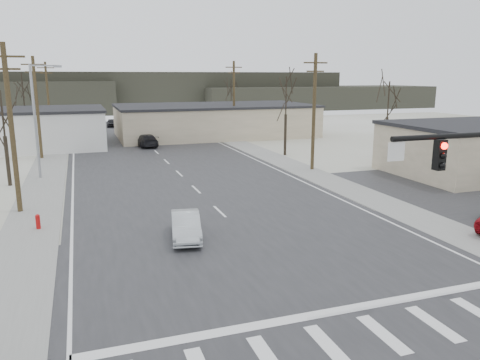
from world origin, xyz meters
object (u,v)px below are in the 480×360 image
object	(u,v)px
car_far_b	(112,123)
fire_hydrant	(38,222)
car_far_a	(146,140)
sedan_crossing	(186,226)

from	to	relation	value
car_far_b	fire_hydrant	bearing A→B (deg)	-96.21
car_far_a	car_far_b	world-z (taller)	car_far_a
fire_hydrant	car_far_b	xyz separation A→B (m)	(7.50, 52.39, 0.23)
fire_hydrant	car_far_a	xyz separation A→B (m)	(9.78, 28.62, 0.31)
car_far_a	car_far_b	size ratio (longest dim) A/B	1.33
fire_hydrant	car_far_a	bearing A→B (deg)	71.13
fire_hydrant	sedan_crossing	bearing A→B (deg)	-29.32
sedan_crossing	car_far_b	distance (m)	56.44
car_far_a	fire_hydrant	bearing A→B (deg)	65.95
sedan_crossing	fire_hydrant	bearing A→B (deg)	160.31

